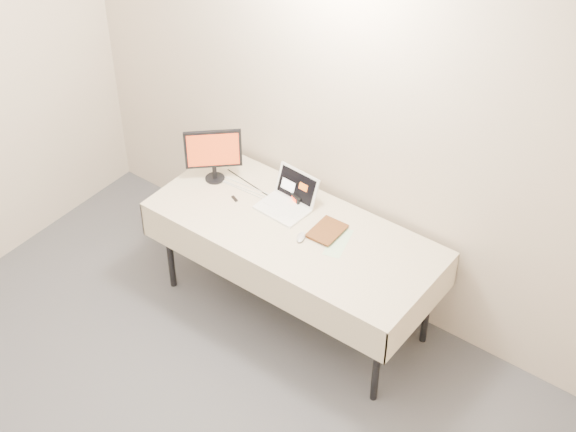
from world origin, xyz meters
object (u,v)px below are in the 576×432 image
Objects in this scene: monitor at (213,151)px; book at (315,212)px; table at (294,235)px; laptop at (288,199)px.

monitor is 0.82m from book.
table is at bearing -142.47° from book.
laptop is 1.41× the size of book.
monitor is (-0.56, -0.07, 0.17)m from laptop.
laptop is (-0.16, 0.15, 0.11)m from table.
monitor reaches higher than table.
monitor is at bearing 178.38° from book.
monitor is (-0.72, 0.08, 0.28)m from table.
book is at bearing 38.93° from table.
table is at bearing -49.40° from monitor.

